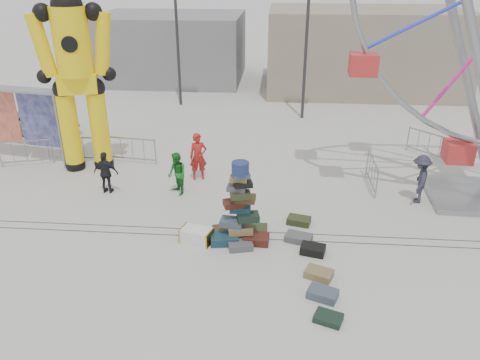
# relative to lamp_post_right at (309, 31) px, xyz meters

# --- Properties ---
(ground) EXTENTS (90.00, 90.00, 0.00)m
(ground) POSITION_rel_lamp_post_right_xyz_m (-3.09, -13.00, -4.48)
(ground) COLOR #9E9E99
(ground) RESTS_ON ground
(track_line_near) EXTENTS (40.00, 0.04, 0.01)m
(track_line_near) POSITION_rel_lamp_post_right_xyz_m (-3.09, -12.40, -4.48)
(track_line_near) COLOR #47443F
(track_line_near) RESTS_ON ground
(track_line_far) EXTENTS (40.00, 0.04, 0.01)m
(track_line_far) POSITION_rel_lamp_post_right_xyz_m (-3.09, -12.00, -4.48)
(track_line_far) COLOR #47443F
(track_line_far) RESTS_ON ground
(building_right) EXTENTS (12.00, 8.00, 5.00)m
(building_right) POSITION_rel_lamp_post_right_xyz_m (3.91, 7.00, -1.98)
(building_right) COLOR gray
(building_right) RESTS_ON ground
(building_left) EXTENTS (10.00, 8.00, 4.40)m
(building_left) POSITION_rel_lamp_post_right_xyz_m (-9.09, 9.00, -2.28)
(building_left) COLOR gray
(building_left) RESTS_ON ground
(lamp_post_right) EXTENTS (1.41, 0.25, 8.00)m
(lamp_post_right) POSITION_rel_lamp_post_right_xyz_m (0.00, 0.00, 0.00)
(lamp_post_right) COLOR #2D2D30
(lamp_post_right) RESTS_ON ground
(lamp_post_left) EXTENTS (1.41, 0.25, 8.00)m
(lamp_post_left) POSITION_rel_lamp_post_right_xyz_m (-7.00, 2.00, 0.00)
(lamp_post_left) COLOR #2D2D30
(lamp_post_left) RESTS_ON ground
(suitcase_tower) EXTENTS (1.78, 1.57, 2.53)m
(suitcase_tower) POSITION_rel_lamp_post_right_xyz_m (-2.42, -12.45, -3.78)
(suitcase_tower) COLOR #173946
(suitcase_tower) RESTS_ON ground
(crash_test_dummy) EXTENTS (2.99, 1.32, 7.53)m
(crash_test_dummy) POSITION_rel_lamp_post_right_xyz_m (-8.93, -7.53, -0.51)
(crash_test_dummy) COLOR black
(crash_test_dummy) RESTS_ON ground
(banner_scaffold) EXTENTS (4.28, 1.42, 3.06)m
(banner_scaffold) POSITION_rel_lamp_post_right_xyz_m (-11.88, -6.94, -2.19)
(banner_scaffold) COLOR gray
(banner_scaffold) RESTS_ON ground
(steamer_trunk) EXTENTS (1.03, 0.77, 0.43)m
(steamer_trunk) POSITION_rel_lamp_post_right_xyz_m (-3.69, -12.70, -4.27)
(steamer_trunk) COLOR silver
(steamer_trunk) RESTS_ON ground
(row_case_0) EXTENTS (0.81, 0.63, 0.22)m
(row_case_0) POSITION_rel_lamp_post_right_xyz_m (-0.63, -11.38, -4.37)
(row_case_0) COLOR #2E381C
(row_case_0) RESTS_ON ground
(row_case_1) EXTENTS (0.89, 0.71, 0.20)m
(row_case_1) POSITION_rel_lamp_post_right_xyz_m (-0.66, -12.40, -4.38)
(row_case_1) COLOR #525359
(row_case_1) RESTS_ON ground
(row_case_2) EXTENTS (0.78, 0.62, 0.25)m
(row_case_2) POSITION_rel_lamp_post_right_xyz_m (-0.28, -13.04, -4.36)
(row_case_2) COLOR black
(row_case_2) RESTS_ON ground
(row_case_3) EXTENTS (0.84, 0.72, 0.21)m
(row_case_3) POSITION_rel_lamp_post_right_xyz_m (-0.19, -14.15, -4.38)
(row_case_3) COLOR olive
(row_case_3) RESTS_ON ground
(row_case_4) EXTENTS (0.84, 0.70, 0.23)m
(row_case_4) POSITION_rel_lamp_post_right_xyz_m (-0.16, -15.00, -4.37)
(row_case_4) COLOR #414F5D
(row_case_4) RESTS_ON ground
(row_case_5) EXTENTS (0.75, 0.65, 0.16)m
(row_case_5) POSITION_rel_lamp_post_right_xyz_m (-0.09, -15.82, -4.40)
(row_case_5) COLOR black
(row_case_5) RESTS_ON ground
(barricade_dummy_a) EXTENTS (1.94, 0.69, 1.10)m
(barricade_dummy_a) POSITION_rel_lamp_post_right_xyz_m (-11.58, -7.47, -3.93)
(barricade_dummy_a) COLOR gray
(barricade_dummy_a) RESTS_ON ground
(barricade_dummy_b) EXTENTS (2.00, 0.19, 1.10)m
(barricade_dummy_b) POSITION_rel_lamp_post_right_xyz_m (-9.88, -6.93, -3.93)
(barricade_dummy_b) COLOR gray
(barricade_dummy_b) RESTS_ON ground
(barricade_dummy_c) EXTENTS (2.00, 0.37, 1.10)m
(barricade_dummy_c) POSITION_rel_lamp_post_right_xyz_m (-7.33, -6.85, -3.93)
(barricade_dummy_c) COLOR gray
(barricade_dummy_c) RESTS_ON ground
(barricade_wheel_front) EXTENTS (0.10, 2.00, 1.10)m
(barricade_wheel_front) POSITION_rel_lamp_post_right_xyz_m (2.11, -8.38, -3.93)
(barricade_wheel_front) COLOR gray
(barricade_wheel_front) RESTS_ON ground
(barricade_wheel_back) EXTENTS (1.44, 1.53, 1.10)m
(barricade_wheel_back) POSITION_rel_lamp_post_right_xyz_m (5.03, -5.21, -3.93)
(barricade_wheel_back) COLOR gray
(barricade_wheel_back) RESTS_ON ground
(pedestrian_red) EXTENTS (0.76, 0.61, 1.82)m
(pedestrian_red) POSITION_rel_lamp_post_right_xyz_m (-4.35, -8.24, -3.57)
(pedestrian_red) COLOR #A41C17
(pedestrian_red) RESTS_ON ground
(pedestrian_green) EXTENTS (0.92, 0.95, 1.55)m
(pedestrian_green) POSITION_rel_lamp_post_right_xyz_m (-4.89, -9.57, -3.71)
(pedestrian_green) COLOR #1A6920
(pedestrian_green) RESTS_ON ground
(pedestrian_black) EXTENTS (0.93, 0.44, 1.55)m
(pedestrian_black) POSITION_rel_lamp_post_right_xyz_m (-7.43, -9.67, -3.71)
(pedestrian_black) COLOR black
(pedestrian_black) RESTS_ON ground
(pedestrian_grey) EXTENTS (0.91, 1.24, 1.71)m
(pedestrian_grey) POSITION_rel_lamp_post_right_xyz_m (3.51, -9.49, -3.63)
(pedestrian_grey) COLOR #262632
(pedestrian_grey) RESTS_ON ground
(parked_suv) EXTENTS (4.35, 2.96, 1.11)m
(parked_suv) POSITION_rel_lamp_post_right_xyz_m (-12.86, -3.62, -3.93)
(parked_suv) COLOR #9B9264
(parked_suv) RESTS_ON ground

